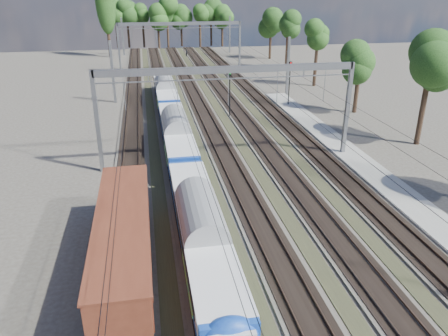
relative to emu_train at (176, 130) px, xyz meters
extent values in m
cube|color=#47423A|center=(-4.50, 11.46, -2.22)|extent=(3.00, 130.00, 0.15)
cube|color=black|center=(-4.50, 11.46, -2.12)|extent=(2.50, 130.00, 0.06)
cube|color=#473326|center=(-5.22, 11.46, -2.02)|extent=(0.08, 130.00, 0.14)
cube|color=#473326|center=(-3.78, 11.46, -2.02)|extent=(0.08, 130.00, 0.14)
cube|color=#47423A|center=(0.00, 11.46, -2.22)|extent=(3.00, 130.00, 0.15)
cube|color=black|center=(0.00, 11.46, -2.12)|extent=(2.50, 130.00, 0.06)
cube|color=#473326|center=(-0.72, 11.46, -2.02)|extent=(0.08, 130.00, 0.14)
cube|color=#473326|center=(0.72, 11.46, -2.02)|extent=(0.08, 130.00, 0.14)
cube|color=#47423A|center=(4.50, 11.46, -2.22)|extent=(3.00, 130.00, 0.15)
cube|color=black|center=(4.50, 11.46, -2.12)|extent=(2.50, 130.00, 0.06)
cube|color=#473326|center=(3.78, 11.46, -2.02)|extent=(0.08, 130.00, 0.14)
cube|color=#473326|center=(5.22, 11.46, -2.02)|extent=(0.08, 130.00, 0.14)
cube|color=#47423A|center=(9.00, 11.46, -2.22)|extent=(3.00, 130.00, 0.15)
cube|color=black|center=(9.00, 11.46, -2.12)|extent=(2.50, 130.00, 0.06)
cube|color=#473326|center=(8.28, 11.46, -2.02)|extent=(0.08, 130.00, 0.14)
cube|color=#473326|center=(9.72, 11.46, -2.02)|extent=(0.08, 130.00, 0.14)
cube|color=#47423A|center=(13.50, 11.46, -2.22)|extent=(3.00, 130.00, 0.15)
cube|color=black|center=(13.50, 11.46, -2.12)|extent=(2.50, 130.00, 0.06)
cube|color=#473326|center=(12.78, 11.46, -2.02)|extent=(0.08, 130.00, 0.14)
cube|color=#473326|center=(14.22, 11.46, -2.02)|extent=(0.08, 130.00, 0.14)
cube|color=#2E291E|center=(-2.25, 11.46, -2.27)|extent=(1.10, 130.00, 0.05)
cube|color=#2E291E|center=(2.25, 11.46, -2.27)|extent=(1.10, 130.00, 0.05)
cube|color=#2E291E|center=(6.75, 11.46, -2.27)|extent=(1.10, 130.00, 0.05)
cube|color=#2E291E|center=(11.25, 11.46, -2.27)|extent=(1.10, 130.00, 0.05)
cube|color=gray|center=(16.50, -13.54, -2.14)|extent=(3.00, 70.00, 0.30)
cube|color=gray|center=(-7.00, -3.54, 2.21)|extent=(0.35, 0.35, 9.00)
cube|color=gray|center=(16.00, -3.54, 2.21)|extent=(0.35, 0.35, 9.00)
cube|color=gray|center=(4.50, -3.54, 6.41)|extent=(23.00, 0.35, 0.60)
cube|color=gray|center=(-7.00, 44.46, 2.21)|extent=(0.35, 0.35, 9.00)
cube|color=gray|center=(16.00, 44.46, 2.21)|extent=(0.35, 0.35, 9.00)
cube|color=gray|center=(4.50, 44.46, 6.41)|extent=(23.00, 0.35, 0.60)
cube|color=gray|center=(-7.00, 21.46, 1.96)|extent=(0.35, 0.35, 8.50)
cube|color=gray|center=(-7.00, 66.46, 1.96)|extent=(0.35, 0.35, 8.50)
cube|color=gray|center=(18.30, 21.46, 1.96)|extent=(0.35, 0.35, 8.50)
cube|color=gray|center=(18.30, 66.46, 1.96)|extent=(0.35, 0.35, 8.50)
cylinder|color=black|center=(-4.50, 11.46, 3.21)|extent=(0.03, 130.00, 0.03)
cylinder|color=black|center=(-4.50, 11.46, 4.31)|extent=(0.03, 130.00, 0.03)
cylinder|color=black|center=(0.00, 11.46, 3.21)|extent=(0.03, 130.00, 0.03)
cylinder|color=black|center=(0.00, 11.46, 4.31)|extent=(0.03, 130.00, 0.03)
cylinder|color=black|center=(4.50, 11.46, 3.21)|extent=(0.03, 130.00, 0.03)
cylinder|color=black|center=(4.50, 11.46, 4.31)|extent=(0.03, 130.00, 0.03)
cylinder|color=black|center=(9.00, 11.46, 3.21)|extent=(0.03, 130.00, 0.03)
cylinder|color=black|center=(9.00, 11.46, 4.31)|extent=(0.03, 130.00, 0.03)
cylinder|color=black|center=(13.50, 11.46, 3.21)|extent=(0.03, 130.00, 0.03)
cylinder|color=black|center=(13.50, 11.46, 4.31)|extent=(0.03, 130.00, 0.03)
cylinder|color=black|center=(-8.93, 80.08, 1.24)|extent=(0.56, 0.56, 7.07)
sphere|color=#173B15|center=(-8.93, 80.08, 6.89)|extent=(4.54, 4.54, 4.54)
cylinder|color=black|center=(-5.56, 79.84, 0.66)|extent=(0.56, 0.56, 5.91)
sphere|color=#173B15|center=(-5.56, 79.84, 5.39)|extent=(4.79, 4.79, 4.79)
cylinder|color=black|center=(-2.40, 80.25, 1.08)|extent=(0.56, 0.56, 6.74)
sphere|color=#173B15|center=(-2.40, 80.25, 6.47)|extent=(4.44, 4.44, 4.44)
cylinder|color=black|center=(2.03, 79.27, 0.89)|extent=(0.56, 0.56, 6.37)
sphere|color=#173B15|center=(2.03, 79.27, 5.99)|extent=(5.34, 5.34, 5.34)
cylinder|color=black|center=(5.46, 79.05, 0.87)|extent=(0.56, 0.56, 6.33)
sphere|color=#173B15|center=(5.46, 79.05, 5.94)|extent=(5.24, 5.24, 5.24)
cylinder|color=black|center=(7.90, 78.87, 1.13)|extent=(0.56, 0.56, 6.85)
sphere|color=#173B15|center=(7.90, 78.87, 6.62)|extent=(4.87, 4.87, 4.87)
cylinder|color=black|center=(12.79, 77.59, 0.68)|extent=(0.56, 0.56, 5.93)
sphere|color=#173B15|center=(12.79, 77.59, 5.42)|extent=(3.93, 3.93, 3.93)
cylinder|color=black|center=(15.87, 79.75, 1.13)|extent=(0.56, 0.56, 6.85)
sphere|color=#173B15|center=(15.87, 79.75, 6.62)|extent=(3.90, 3.90, 3.90)
cylinder|color=black|center=(19.64, 77.95, 1.40)|extent=(0.56, 0.56, 7.38)
sphere|color=#173B15|center=(19.64, 77.95, 7.31)|extent=(5.10, 5.10, 5.10)
cylinder|color=black|center=(24.76, -2.57, 0.95)|extent=(0.56, 0.56, 6.48)
sphere|color=#173B15|center=(24.76, -2.57, 6.13)|extent=(3.34, 3.34, 3.34)
cylinder|color=black|center=(24.76, 11.81, 1.03)|extent=(0.56, 0.56, 6.65)
sphere|color=#173B15|center=(24.76, 11.81, 6.35)|extent=(4.38, 4.38, 4.38)
cylinder|color=black|center=(25.83, 25.52, 1.02)|extent=(0.56, 0.56, 6.62)
sphere|color=#173B15|center=(25.83, 25.52, 6.31)|extent=(4.90, 4.90, 4.90)
cylinder|color=black|center=(25.09, 40.05, 0.74)|extent=(0.56, 0.56, 6.07)
sphere|color=#173B15|center=(25.09, 40.05, 5.60)|extent=(4.84, 4.84, 4.84)
cylinder|color=black|center=(24.87, 52.57, 1.15)|extent=(0.56, 0.56, 6.88)
sphere|color=#173B15|center=(24.87, 52.57, 6.65)|extent=(4.89, 4.89, 4.89)
cylinder|color=black|center=(-10.00, 64.46, 5.71)|extent=(0.70, 0.70, 16.00)
ellipsoid|color=#1F4617|center=(-10.00, 64.46, 9.71)|extent=(4.40, 4.40, 14.08)
cube|color=black|center=(0.00, -24.81, -1.79)|extent=(1.82, 2.74, 0.73)
cube|color=black|center=(0.00, -12.04, -1.79)|extent=(1.82, 2.74, 0.73)
cube|color=#102E99|center=(0.00, -18.42, -0.42)|extent=(2.55, 18.24, 1.73)
cube|color=silver|center=(0.00, -18.42, 0.03)|extent=(2.63, 17.51, 0.87)
cube|color=black|center=(1.32, -18.42, 0.03)|extent=(0.04, 15.51, 0.64)
cube|color=#F6F30C|center=(0.00, -22.44, -0.88)|extent=(2.65, 5.11, 0.64)
cylinder|color=gray|center=(0.00, -18.42, 0.44)|extent=(2.59, 18.24, 2.59)
cube|color=black|center=(0.00, -5.97, -1.79)|extent=(1.82, 2.74, 0.73)
cube|color=black|center=(0.00, 6.80, -1.79)|extent=(1.82, 2.74, 0.73)
cube|color=#102E99|center=(0.00, 0.42, -0.42)|extent=(2.55, 18.24, 1.73)
cube|color=silver|center=(0.00, 0.42, 0.03)|extent=(2.63, 17.51, 0.87)
cube|color=black|center=(1.32, 0.42, 0.03)|extent=(0.04, 15.51, 0.64)
cube|color=#F6F30C|center=(0.00, -3.59, -0.88)|extent=(2.65, 5.11, 0.64)
cylinder|color=gray|center=(0.00, 0.42, 0.44)|extent=(2.59, 18.24, 2.59)
cube|color=black|center=(0.00, 12.88, -1.79)|extent=(1.82, 2.74, 0.73)
cube|color=black|center=(0.00, 25.65, -1.79)|extent=(1.82, 2.74, 0.73)
cube|color=#102E99|center=(0.00, 19.26, -0.42)|extent=(2.55, 18.24, 1.73)
cube|color=silver|center=(0.00, 19.26, 0.03)|extent=(2.63, 17.51, 0.87)
cube|color=black|center=(1.32, 19.26, 0.03)|extent=(0.04, 15.51, 0.64)
cube|color=#F6F30C|center=(0.00, 15.25, -0.88)|extent=(2.65, 5.11, 0.64)
cylinder|color=gray|center=(0.00, 19.26, 0.44)|extent=(2.59, 18.24, 2.59)
cube|color=black|center=(-4.50, -24.35, -1.78)|extent=(2.04, 2.66, 0.72)
cube|color=black|center=(-4.50, -14.34, -1.78)|extent=(2.04, 2.66, 0.72)
cube|color=black|center=(-4.50, -19.35, -1.32)|extent=(2.76, 14.30, 0.20)
cube|color=#532316|center=(-4.50, -19.35, 0.11)|extent=(2.76, 14.30, 2.66)
cube|color=#532316|center=(-4.50, -19.35, 1.49)|extent=(2.96, 14.30, 0.12)
imported|color=black|center=(7.22, 61.48, -1.44)|extent=(0.53, 0.69, 1.70)
cylinder|color=black|center=(7.57, 11.39, 0.34)|extent=(0.15, 0.15, 5.26)
cube|color=black|center=(7.57, 11.39, 3.33)|extent=(0.42, 0.34, 0.74)
sphere|color=red|center=(7.57, 11.26, 3.54)|extent=(0.17, 0.17, 0.17)
sphere|color=#0C9919|center=(7.57, 11.26, 3.18)|extent=(0.17, 0.17, 0.17)
cylinder|color=black|center=(16.47, 15.02, 0.37)|extent=(0.15, 0.15, 5.32)
cube|color=black|center=(16.47, 15.02, 3.40)|extent=(0.41, 0.30, 0.74)
sphere|color=red|center=(16.47, 14.88, 3.61)|extent=(0.17, 0.17, 0.17)
sphere|color=#0C9919|center=(16.47, 14.88, 3.24)|extent=(0.17, 0.17, 0.17)
camera|label=1|loc=(-2.74, -41.04, 13.28)|focal=35.00mm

